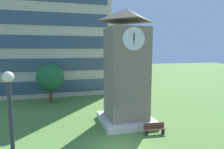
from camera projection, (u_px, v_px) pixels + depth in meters
office_building at (55, 44)px, 33.67m from camera, size 16.87×12.85×16.00m
clock_tower at (126, 73)px, 18.00m from camera, size 4.68×4.68×10.53m
park_bench at (155, 128)px, 16.03m from camera, size 1.83×0.63×0.88m
street_lamp at (12, 140)px, 6.67m from camera, size 0.36×0.36×6.14m
tree_streetside at (50, 77)px, 25.12m from camera, size 3.55×3.55×5.18m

